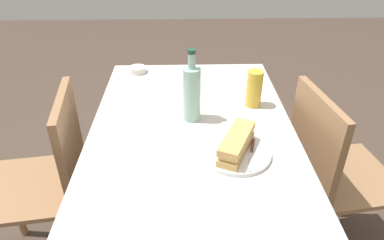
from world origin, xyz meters
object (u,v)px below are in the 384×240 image
Objects in this scene: chair_near at (52,178)px; beer_glass at (254,89)px; knife_near at (252,152)px; dining_table at (192,148)px; chair_far at (329,171)px; olive_bowl at (138,70)px; baguette_sandwich_near at (237,143)px; water_bottle at (192,93)px; plate_near at (236,153)px.

beer_glass is (-0.17, 0.85, 0.32)m from chair_near.
knife_near is at bearing 76.63° from chair_near.
dining_table is 0.36m from beer_glass.
chair_far is 4.92× the size of knife_near.
dining_table is 13.86× the size of olive_bowl.
chair_far is 0.56m from baguette_sandwich_near.
baguette_sandwich_near is (0.20, 0.15, 0.16)m from dining_table.
baguette_sandwich_near is 1.27× the size of knife_near.
water_bottle is 3.44× the size of olive_bowl.
beer_glass reaches higher than olive_bowl.
water_bottle is at bearing 96.51° from chair_near.
baguette_sandwich_near is at bearing 76.57° from chair_near.
water_bottle reaches higher than chair_near.
olive_bowl is (-0.52, 0.33, 0.26)m from chair_near.
baguette_sandwich_near is (-0.00, -0.00, 0.04)m from plate_near.
olive_bowl reaches higher than knife_near.
water_bottle is (-0.26, -0.20, 0.10)m from knife_near.
chair_far is at bearing 112.81° from baguette_sandwich_near.
dining_table is 4.86× the size of plate_near.
knife_near is (0.19, 0.79, 0.26)m from chair_near.
beer_glass is at bearing 161.16° from plate_near.
chair_near is 3.86× the size of baguette_sandwich_near.
chair_near is 4.92× the size of knife_near.
chair_far reaches higher than baguette_sandwich_near.
beer_glass reaches higher than chair_near.
plate_near is at bearing -102.54° from knife_near.
olive_bowl reaches higher than dining_table.
dining_table is at bearing -136.71° from knife_near.
beer_glass is at bearing 111.31° from water_bottle.
chair_far is 0.54m from plate_near.
plate_near is 1.07× the size of baguette_sandwich_near.
chair_far is 1.03m from olive_bowl.
plate_near is (0.20, 0.15, 0.12)m from dining_table.
olive_bowl is (-0.50, -0.26, 0.13)m from dining_table.
dining_table is 0.30m from baguette_sandwich_near.
knife_near reaches higher than dining_table.
knife_near is at bearing 43.29° from dining_table.
dining_table is at bearing 92.26° from chair_near.
plate_near is 0.83× the size of water_bottle.
baguette_sandwich_near is at bearing -135.00° from plate_near.
baguette_sandwich_near reaches higher than dining_table.
water_bottle is at bearing -149.20° from plate_near.
olive_bowl is (-0.70, -0.41, 0.01)m from plate_near.
dining_table is at bearing -91.21° from chair_far.
chair_near is 10.26× the size of olive_bowl.
knife_near is (0.20, -0.39, 0.26)m from chair_far.
knife_near is 2.09× the size of olive_bowl.
baguette_sandwich_near is at bearing 30.46° from olive_bowl.
chair_near reaches higher than olive_bowl.
beer_glass is at bearing 119.05° from dining_table.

